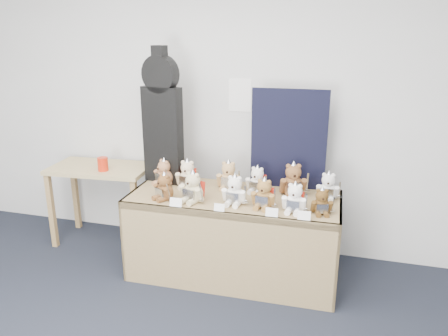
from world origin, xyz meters
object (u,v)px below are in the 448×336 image
(teddy_back_left, at_px, (187,175))
(teddy_back_right, at_px, (293,181))
(side_table, at_px, (101,179))
(teddy_front_right, at_px, (264,195))
(teddy_back_far_left, at_px, (164,173))
(teddy_front_centre, at_px, (235,191))
(display_table, at_px, (232,216))
(teddy_back_centre_right, at_px, (257,181))
(red_cup, at_px, (103,164))
(teddy_front_far_right, at_px, (295,199))
(teddy_front_far_left, at_px, (164,188))
(teddy_front_left, at_px, (193,188))
(teddy_back_centre_left, at_px, (228,176))
(guitar_case, at_px, (162,118))
(teddy_front_end, at_px, (322,203))
(teddy_back_end, at_px, (328,187))

(teddy_back_left, bearing_deg, teddy_back_right, 1.18)
(side_table, distance_m, teddy_back_right, 1.88)
(teddy_front_right, height_order, teddy_back_far_left, teddy_back_far_left)
(teddy_front_centre, bearing_deg, display_table, 118.60)
(teddy_back_centre_right, relative_size, teddy_back_far_left, 0.96)
(teddy_back_right, bearing_deg, display_table, -169.65)
(red_cup, xyz_separation_m, teddy_back_right, (1.77, 0.00, 0.00))
(display_table, relative_size, teddy_front_right, 6.70)
(teddy_front_far_right, distance_m, teddy_back_far_left, 1.23)
(teddy_front_far_left, bearing_deg, teddy_front_left, 34.60)
(teddy_back_far_left, bearing_deg, teddy_back_left, 32.54)
(display_table, distance_m, teddy_back_centre_right, 0.37)
(teddy_back_right, xyz_separation_m, teddy_back_far_left, (-1.13, -0.06, -0.02))
(display_table, height_order, teddy_front_far_right, teddy_front_far_right)
(teddy_front_right, bearing_deg, side_table, 171.83)
(red_cup, bearing_deg, teddy_back_centre_left, 0.38)
(guitar_case, xyz_separation_m, teddy_front_end, (1.42, -0.37, -0.50))
(teddy_front_left, xyz_separation_m, teddy_back_right, (0.75, 0.37, 0.01))
(display_table, xyz_separation_m, teddy_back_centre_left, (-0.09, 0.23, 0.27))
(teddy_back_centre_left, xyz_separation_m, teddy_back_far_left, (-0.57, -0.06, -0.00))
(teddy_front_centre, distance_m, teddy_back_centre_right, 0.33)
(display_table, height_order, guitar_case, guitar_case)
(teddy_front_left, relative_size, teddy_back_left, 1.02)
(side_table, relative_size, teddy_front_far_left, 3.95)
(guitar_case, bearing_deg, teddy_back_far_left, -59.54)
(teddy_front_far_left, bearing_deg, teddy_back_centre_left, 72.27)
(teddy_back_centre_right, bearing_deg, teddy_front_end, -20.14)
(teddy_back_far_left, bearing_deg, teddy_front_end, 21.00)
(display_table, xyz_separation_m, teddy_back_right, (0.46, 0.23, 0.28))
(guitar_case, height_order, teddy_front_far_left, guitar_case)
(teddy_front_right, distance_m, teddy_back_far_left, 0.99)
(teddy_front_left, xyz_separation_m, teddy_front_far_right, (0.81, 0.01, -0.01))
(display_table, height_order, teddy_front_right, teddy_front_right)
(teddy_front_right, height_order, teddy_back_centre_left, teddy_back_centre_left)
(teddy_back_end, bearing_deg, teddy_back_centre_left, 177.43)
(teddy_back_end, distance_m, teddy_back_far_left, 1.42)
(teddy_front_far_left, relative_size, teddy_front_far_right, 0.96)
(teddy_front_far_right, relative_size, teddy_back_far_left, 0.98)
(teddy_front_centre, height_order, teddy_back_centre_left, teddy_back_centre_left)
(teddy_back_centre_left, xyz_separation_m, teddy_back_centre_right, (0.26, -0.02, -0.01))
(red_cup, distance_m, teddy_front_centre, 1.39)
(guitar_case, xyz_separation_m, teddy_front_left, (0.41, -0.39, -0.47))
(teddy_back_end, bearing_deg, display_table, -165.47)
(guitar_case, height_order, teddy_back_far_left, guitar_case)
(red_cup, relative_size, teddy_front_far_left, 0.52)
(teddy_front_end, bearing_deg, teddy_front_right, 166.78)
(teddy_front_centre, xyz_separation_m, teddy_back_end, (0.70, 0.31, -0.01))
(red_cup, relative_size, teddy_back_end, 0.50)
(guitar_case, relative_size, teddy_front_far_right, 4.64)
(red_cup, distance_m, teddy_front_left, 1.08)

